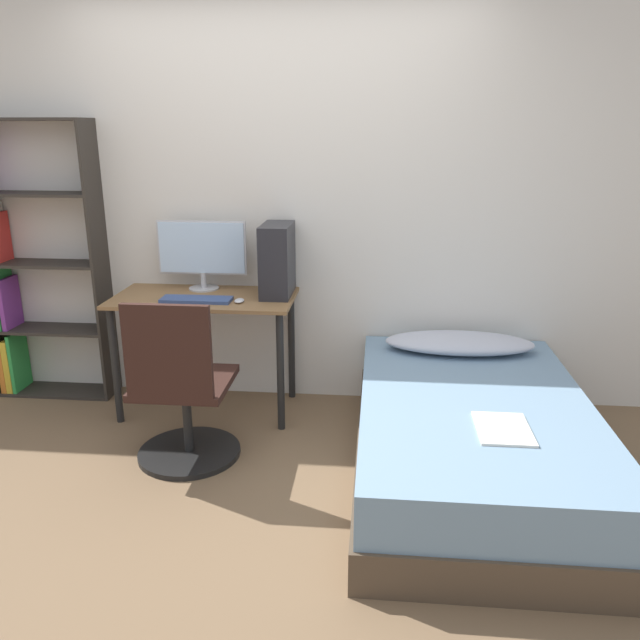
{
  "coord_description": "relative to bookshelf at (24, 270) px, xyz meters",
  "views": [
    {
      "loc": [
        0.62,
        -2.49,
        1.75
      ],
      "look_at": [
        0.32,
        0.7,
        0.75
      ],
      "focal_mm": 35.0,
      "sensor_mm": 36.0,
      "label": 1
    }
  ],
  "objects": [
    {
      "name": "ground_plane",
      "position": [
        1.67,
        -1.28,
        -0.86
      ],
      "size": [
        14.0,
        14.0,
        0.0
      ],
      "primitive_type": "plane",
      "color": "brown"
    },
    {
      "name": "wall_back",
      "position": [
        1.67,
        0.15,
        0.39
      ],
      "size": [
        8.0,
        0.05,
        2.5
      ],
      "color": "silver",
      "rests_on": "ground_plane"
    },
    {
      "name": "desk",
      "position": [
        1.24,
        -0.16,
        -0.22
      ],
      "size": [
        1.11,
        0.57,
        0.75
      ],
      "color": "brown",
      "rests_on": "ground_plane"
    },
    {
      "name": "bookshelf",
      "position": [
        0.0,
        0.0,
        0.0
      ],
      "size": [
        0.78,
        0.25,
        1.8
      ],
      "color": "#2D2823",
      "rests_on": "ground_plane"
    },
    {
      "name": "office_chair",
      "position": [
        1.28,
        -0.82,
        -0.5
      ],
      "size": [
        0.56,
        0.56,
        0.93
      ],
      "color": "black",
      "rests_on": "ground_plane"
    },
    {
      "name": "bed",
      "position": [
        2.8,
        -0.83,
        -0.64
      ],
      "size": [
        1.18,
        1.9,
        0.44
      ],
      "color": "#4C3D2D",
      "rests_on": "ground_plane"
    },
    {
      "name": "pillow",
      "position": [
        2.8,
        -0.14,
        -0.36
      ],
      "size": [
        0.89,
        0.36,
        0.11
      ],
      "color": "#B2B7C6",
      "rests_on": "bed"
    },
    {
      "name": "magazine",
      "position": [
        2.88,
        -1.16,
        -0.41
      ],
      "size": [
        0.24,
        0.32,
        0.01
      ],
      "color": "silver",
      "rests_on": "bed"
    },
    {
      "name": "monitor",
      "position": [
        1.19,
        0.02,
        0.14
      ],
      "size": [
        0.57,
        0.19,
        0.44
      ],
      "color": "#B7B7BC",
      "rests_on": "desk"
    },
    {
      "name": "keyboard",
      "position": [
        1.22,
        -0.28,
        -0.09
      ],
      "size": [
        0.42,
        0.14,
        0.02
      ],
      "color": "#33477A",
      "rests_on": "desk"
    },
    {
      "name": "pc_tower",
      "position": [
        1.68,
        -0.08,
        0.12
      ],
      "size": [
        0.18,
        0.36,
        0.44
      ],
      "color": "#232328",
      "rests_on": "desk"
    },
    {
      "name": "mouse",
      "position": [
        1.48,
        -0.28,
        -0.09
      ],
      "size": [
        0.06,
        0.09,
        0.02
      ],
      "color": "silver",
      "rests_on": "desk"
    }
  ]
}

